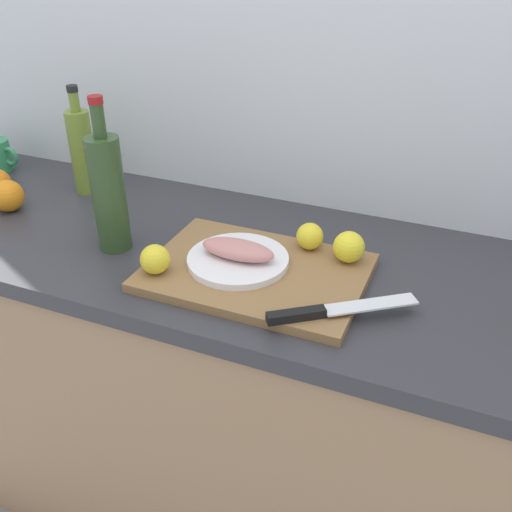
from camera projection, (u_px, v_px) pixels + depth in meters
name	position (u px, v px, depth m)	size (l,w,h in m)	color
ground_plane	(234.00, 503.00, 1.76)	(12.00, 12.00, 0.00)	slate
back_wall	(280.00, 62.00, 1.38)	(3.20, 0.05, 2.50)	silver
kitchen_counter	(231.00, 395.00, 1.53)	(2.00, 0.60, 0.90)	#9E7A56
cutting_board	(256.00, 272.00, 1.20)	(0.45, 0.32, 0.02)	olive
white_plate	(238.00, 260.00, 1.21)	(0.22, 0.22, 0.01)	white
fish_fillet	(238.00, 249.00, 1.20)	(0.16, 0.07, 0.04)	tan
chef_knife	(324.00, 311.00, 1.05)	(0.25, 0.19, 0.02)	silver
lemon_0	(349.00, 247.00, 1.21)	(0.07, 0.07, 0.07)	yellow
lemon_1	(310.00, 236.00, 1.25)	(0.06, 0.06, 0.06)	yellow
lemon_2	(155.00, 259.00, 1.17)	(0.06, 0.06, 0.06)	yellow
olive_oil_bottle	(82.00, 150.00, 1.52)	(0.06, 0.06, 0.29)	olive
wine_bottle	(108.00, 191.00, 1.24)	(0.07, 0.07, 0.35)	#2D4723
orange_1	(8.00, 196.00, 1.46)	(0.08, 0.08, 0.08)	orange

